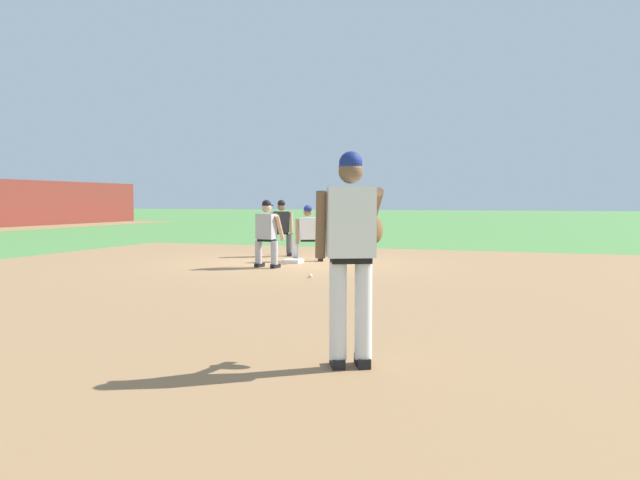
{
  "coord_description": "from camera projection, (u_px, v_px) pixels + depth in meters",
  "views": [
    {
      "loc": [
        -13.3,
        -5.31,
        1.44
      ],
      "look_at": [
        -5.75,
        -2.67,
        0.94
      ],
      "focal_mm": 35.0,
      "sensor_mm": 36.0,
      "label": 1
    }
  ],
  "objects": [
    {
      "name": "ground_plane",
      "position": [
        293.0,
        263.0,
        14.37
      ],
      "size": [
        160.0,
        160.0,
        0.0
      ],
      "primitive_type": "plane",
      "color": "#518942"
    },
    {
      "name": "infield_dirt_patch",
      "position": [
        309.0,
        291.0,
        9.87
      ],
      "size": [
        18.0,
        18.0,
        0.01
      ],
      "primitive_type": "cube",
      "color": "#9E754C",
      "rests_on": "ground"
    },
    {
      "name": "first_base_bag",
      "position": [
        293.0,
        261.0,
        14.37
      ],
      "size": [
        0.38,
        0.38,
        0.09
      ],
      "primitive_type": "cube",
      "color": "white",
      "rests_on": "ground"
    },
    {
      "name": "baseball",
      "position": [
        310.0,
        276.0,
        11.63
      ],
      "size": [
        0.07,
        0.07,
        0.07
      ],
      "primitive_type": "sphere",
      "color": "white",
      "rests_on": "ground"
    },
    {
      "name": "pitcher",
      "position": [
        352.0,
        245.0,
        5.35
      ],
      "size": [
        0.83,
        0.59,
        1.86
      ],
      "color": "black",
      "rests_on": "ground"
    },
    {
      "name": "first_baseman",
      "position": [
        309.0,
        231.0,
        14.7
      ],
      "size": [
        0.84,
        0.97,
        1.34
      ],
      "color": "black",
      "rests_on": "ground"
    },
    {
      "name": "baserunner",
      "position": [
        267.0,
        231.0,
        13.31
      ],
      "size": [
        0.5,
        0.63,
        1.46
      ],
      "color": "black",
      "rests_on": "ground"
    },
    {
      "name": "umpire",
      "position": [
        281.0,
        226.0,
        16.09
      ],
      "size": [
        0.6,
        0.67,
        1.46
      ],
      "color": "black",
      "rests_on": "ground"
    }
  ]
}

